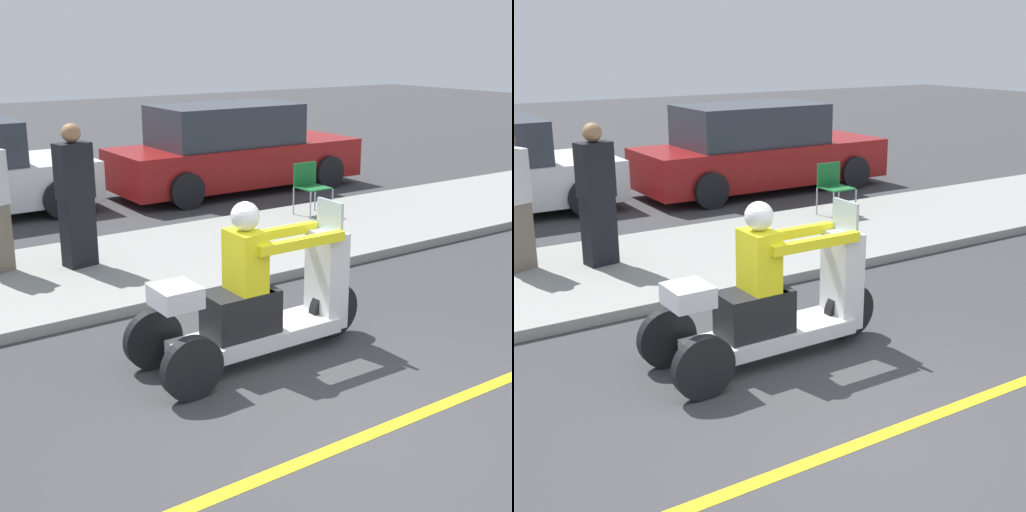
# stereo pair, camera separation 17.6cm
# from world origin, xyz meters

# --- Properties ---
(ground_plane) EXTENTS (60.00, 60.00, 0.00)m
(ground_plane) POSITION_xyz_m (0.00, 0.00, 0.00)
(ground_plane) COLOR #38383A
(lane_stripe) EXTENTS (24.00, 0.12, 0.01)m
(lane_stripe) POSITION_xyz_m (0.13, 0.00, 0.00)
(lane_stripe) COLOR gold
(lane_stripe) RESTS_ON ground
(sidewalk_strip) EXTENTS (28.00, 2.80, 0.12)m
(sidewalk_strip) POSITION_xyz_m (0.00, 4.60, 0.06)
(sidewalk_strip) COLOR gray
(sidewalk_strip) RESTS_ON ground
(motorcycle_trike) EXTENTS (2.34, 0.81, 1.50)m
(motorcycle_trike) POSITION_xyz_m (0.15, 1.59, 0.53)
(motorcycle_trike) COLOR black
(motorcycle_trike) RESTS_ON ground
(spectator_mid_group) EXTENTS (0.46, 0.32, 1.76)m
(spectator_mid_group) POSITION_xyz_m (-0.31, 4.85, 0.97)
(spectator_mid_group) COLOR black
(spectator_mid_group) RESTS_ON sidewalk_strip
(folding_chair_curbside) EXTENTS (0.47, 0.47, 0.82)m
(folding_chair_curbside) POSITION_xyz_m (3.73, 5.36, 0.62)
(folding_chair_curbside) COLOR #A5A8AD
(folding_chair_curbside) RESTS_ON sidewalk_strip
(parked_car_lot_right) EXTENTS (4.88, 1.94, 1.65)m
(parked_car_lot_right) POSITION_xyz_m (4.03, 8.10, 0.77)
(parked_car_lot_right) COLOR maroon
(parked_car_lot_right) RESTS_ON ground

